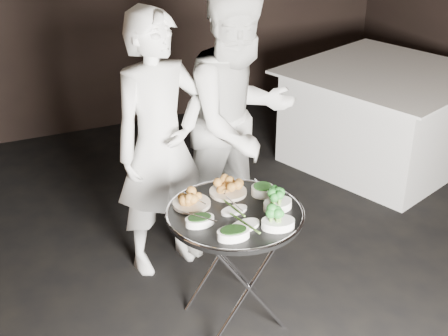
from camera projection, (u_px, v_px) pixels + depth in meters
name	position (u px, v px, depth m)	size (l,w,h in m)	color
tray_stand	(235.00, 262.00, 3.59)	(0.50, 0.42, 0.73)	silver
serving_tray	(235.00, 214.00, 3.45)	(0.77, 0.77, 0.04)	black
potato_plate_a	(191.00, 200.00, 3.50)	(0.21, 0.21, 0.08)	beige
potato_plate_b	(228.00, 188.00, 3.61)	(0.22, 0.22, 0.08)	beige
greens_bowl	(263.00, 189.00, 3.61)	(0.13, 0.13, 0.08)	white
asparagus_plate_a	(234.00, 209.00, 3.44)	(0.17, 0.11, 0.03)	white
asparagus_plate_b	(245.00, 225.00, 3.29)	(0.20, 0.14, 0.04)	white
spinach_bowl_a	(200.00, 220.00, 3.31)	(0.17, 0.11, 0.07)	white
spinach_bowl_b	(233.00, 232.00, 3.20)	(0.19, 0.13, 0.07)	white
broccoli_bowl_a	(278.00, 203.00, 3.46)	(0.19, 0.15, 0.07)	white
broccoli_bowl_b	(278.00, 222.00, 3.29)	(0.21, 0.17, 0.07)	white
serving_utensils	(233.00, 198.00, 3.48)	(0.58, 0.41, 0.01)	silver
waiter_left	(160.00, 146.00, 3.92)	(0.64, 0.42, 1.75)	white
waiter_right	(240.00, 122.00, 4.15)	(0.89, 0.69, 1.83)	white
dining_table	(383.00, 117.00, 5.52)	(1.49, 1.49, 0.85)	white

